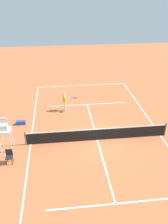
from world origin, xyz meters
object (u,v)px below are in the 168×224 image
Objects in this scene: tennis_ball at (65,123)px; courtside_chair_near at (9,156)px; umpire_chair at (4,130)px; player_serving at (65,100)px; equipment_bag at (21,123)px.

courtside_chair_near reaches higher than tennis_ball.
umpire_chair is at bearing 35.51° from tennis_ball.
player_serving is 1.84× the size of courtside_chair_near.
tennis_ball is 5.85m from courtside_chair_near.
courtside_chair_near is at bearing 88.08° from equipment_bag.
equipment_bag is (-0.16, -4.74, -0.38)m from courtside_chair_near.
umpire_chair reaches higher than courtside_chair_near.
tennis_ball is (0.14, 2.23, -1.01)m from player_serving.
umpire_chair is (4.16, 2.97, 1.57)m from tennis_ball.
tennis_ball is at bearing 4.21° from player_serving.
umpire_chair is (4.30, 5.20, 0.56)m from player_serving.
courtside_chair_near is 4.76m from equipment_bag.
player_serving is at bearing -120.47° from courtside_chair_near.
equipment_bag is at bearing -54.97° from player_serving.
player_serving is 4.32m from equipment_bag.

